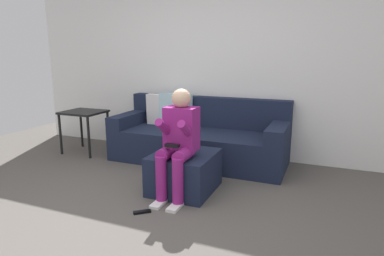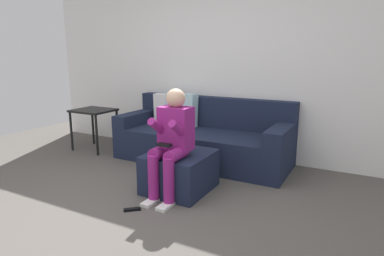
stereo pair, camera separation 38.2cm
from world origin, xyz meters
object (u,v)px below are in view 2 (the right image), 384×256
(ottoman, at_px, (180,171))
(person_seated, at_px, (172,138))
(remote_near_ottoman, at_px, (132,209))
(side_table, at_px, (94,116))
(couch_sectional, at_px, (202,138))

(ottoman, xyz_separation_m, person_seated, (0.01, -0.17, 0.40))
(person_seated, height_order, remote_near_ottoman, person_seated)
(ottoman, bearing_deg, side_table, 159.12)
(person_seated, relative_size, remote_near_ottoman, 6.87)
(couch_sectional, bearing_deg, ottoman, -76.35)
(couch_sectional, relative_size, remote_near_ottoman, 14.58)
(ottoman, xyz_separation_m, side_table, (-1.93, 0.74, 0.32))
(side_table, relative_size, remote_near_ottoman, 3.88)
(person_seated, distance_m, side_table, 2.15)
(couch_sectional, relative_size, person_seated, 2.12)
(side_table, bearing_deg, remote_near_ottoman, -37.58)
(remote_near_ottoman, bearing_deg, person_seated, 31.85)
(ottoman, bearing_deg, person_seated, -87.09)
(side_table, bearing_deg, couch_sectional, 9.74)
(ottoman, distance_m, remote_near_ottoman, 0.68)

